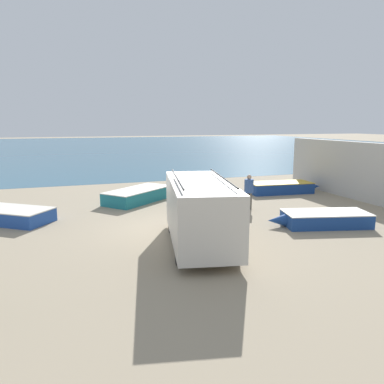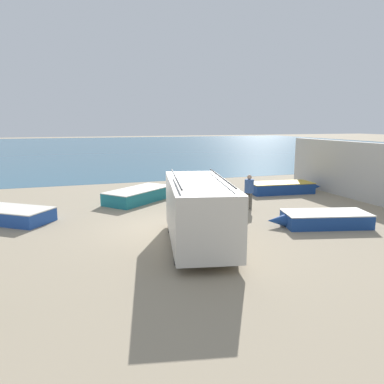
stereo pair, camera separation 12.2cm
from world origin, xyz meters
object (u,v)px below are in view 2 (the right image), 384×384
(fishing_rowboat_3, at_px, (283,188))
(fisherman_0, at_px, (249,189))
(parked_van, at_px, (199,210))
(fishing_rowboat_0, at_px, (140,195))
(fishing_rowboat_1, at_px, (0,214))
(fishing_rowboat_2, at_px, (323,219))

(fishing_rowboat_3, bearing_deg, fisherman_0, -135.08)
(parked_van, relative_size, fisherman_0, 3.38)
(fishing_rowboat_0, relative_size, fishing_rowboat_1, 0.91)
(parked_van, xyz_separation_m, fishing_rowboat_0, (-0.48, 7.84, -0.88))
(fishing_rowboat_3, relative_size, fisherman_0, 2.73)
(fishing_rowboat_0, relative_size, fishing_rowboat_2, 1.04)
(parked_van, distance_m, fishing_rowboat_1, 8.97)
(fishing_rowboat_3, height_order, fisherman_0, fisherman_0)
(fishing_rowboat_1, distance_m, fisherman_0, 11.02)
(fishing_rowboat_0, bearing_deg, parked_van, -126.47)
(fishing_rowboat_1, relative_size, fisherman_0, 2.88)
(fishing_rowboat_1, bearing_deg, fishing_rowboat_3, -136.48)
(fishing_rowboat_2, relative_size, fishing_rowboat_3, 0.92)
(fishing_rowboat_1, xyz_separation_m, fishing_rowboat_2, (12.36, -5.03, -0.01))
(parked_van, relative_size, fishing_rowboat_3, 1.24)
(fishing_rowboat_1, xyz_separation_m, fishing_rowboat_3, (14.75, 1.72, 0.02))
(parked_van, bearing_deg, fisherman_0, -31.57)
(parked_van, height_order, fisherman_0, parked_van)
(fishing_rowboat_0, xyz_separation_m, fishing_rowboat_2, (5.98, -7.16, -0.05))
(fishing_rowboat_0, height_order, fishing_rowboat_2, fishing_rowboat_0)
(fishing_rowboat_2, bearing_deg, parked_van, 21.18)
(parked_van, bearing_deg, fishing_rowboat_2, -71.06)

